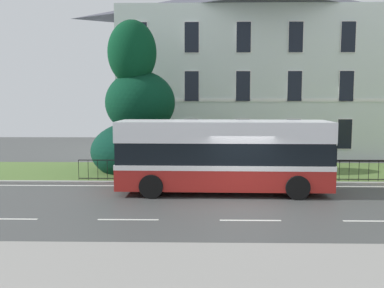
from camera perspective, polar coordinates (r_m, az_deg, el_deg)
name	(u,v)px	position (r m, az deg, el deg)	size (l,w,h in m)	color
ground_plane	(242,199)	(17.09, 6.66, -7.37)	(60.00, 56.00, 0.18)	#434444
georgian_townhouse	(258,68)	(32.18, 8.82, 9.98)	(19.49, 10.38, 12.05)	silver
iron_verge_railing	(291,170)	(20.50, 13.03, -3.42)	(19.98, 0.04, 0.97)	black
evergreen_tree	(138,122)	(22.96, -7.28, 2.97)	(4.95, 4.95, 8.43)	#423328
single_decker_bus	(223,155)	(17.91, 4.21, -1.48)	(8.83, 2.72, 3.03)	#AE221D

